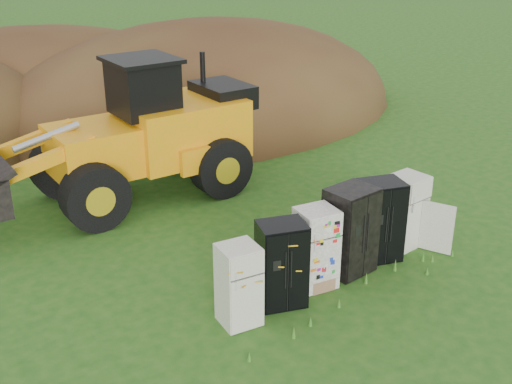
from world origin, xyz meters
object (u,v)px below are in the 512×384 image
at_px(fridge_leftmost, 239,285).
at_px(fridge_dark_mid, 350,231).
at_px(fridge_black_right, 380,220).
at_px(wheel_loader, 112,135).
at_px(fridge_sticker, 316,248).
at_px(fridge_open_door, 406,211).
at_px(fridge_black_side, 282,264).

distance_m(fridge_leftmost, fridge_dark_mid, 2.95).
height_order(fridge_black_right, wheel_loader, wheel_loader).
distance_m(fridge_dark_mid, wheel_loader, 6.72).
distance_m(fridge_sticker, fridge_black_right, 1.88).
xyz_separation_m(fridge_sticker, wheel_loader, (-1.01, 6.32, 1.01)).
xyz_separation_m(fridge_dark_mid, fridge_open_door, (1.85, 0.00, -0.10)).
relative_size(fridge_leftmost, fridge_dark_mid, 0.83).
bearing_deg(fridge_dark_mid, fridge_sticker, 177.61).
distance_m(fridge_black_right, fridge_open_door, 0.92).
height_order(fridge_dark_mid, wheel_loader, wheel_loader).
distance_m(fridge_black_side, fridge_sticker, 0.97).
relative_size(fridge_dark_mid, fridge_black_right, 1.05).
bearing_deg(fridge_sticker, fridge_leftmost, -165.60).
height_order(fridge_black_side, wheel_loader, wheel_loader).
xyz_separation_m(fridge_open_door, wheel_loader, (-3.81, 6.36, 1.01)).
relative_size(fridge_leftmost, fridge_black_side, 0.92).
relative_size(fridge_leftmost, wheel_loader, 0.20).
xyz_separation_m(fridge_sticker, fridge_dark_mid, (0.95, -0.04, 0.10)).
relative_size(fridge_dark_mid, wheel_loader, 0.25).
relative_size(fridge_leftmost, fridge_sticker, 0.93).
xyz_separation_m(fridge_sticker, fridge_black_right, (1.88, -0.05, 0.05)).
relative_size(fridge_sticker, fridge_open_door, 1.00).
bearing_deg(fridge_sticker, fridge_black_right, 11.72).
xyz_separation_m(fridge_black_side, fridge_black_right, (2.85, 0.00, 0.05)).
height_order(fridge_leftmost, fridge_black_right, fridge_black_right).
distance_m(fridge_leftmost, fridge_black_side, 1.03).
xyz_separation_m(fridge_black_side, wheel_loader, (-0.05, 6.38, 1.00)).
xyz_separation_m(fridge_black_side, fridge_open_door, (3.77, 0.02, -0.00)).
bearing_deg(fridge_black_side, fridge_dark_mid, 23.38).
bearing_deg(fridge_black_side, fridge_sticker, 25.99).
height_order(fridge_black_side, fridge_black_right, fridge_black_right).
bearing_deg(fridge_black_right, wheel_loader, 137.02).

